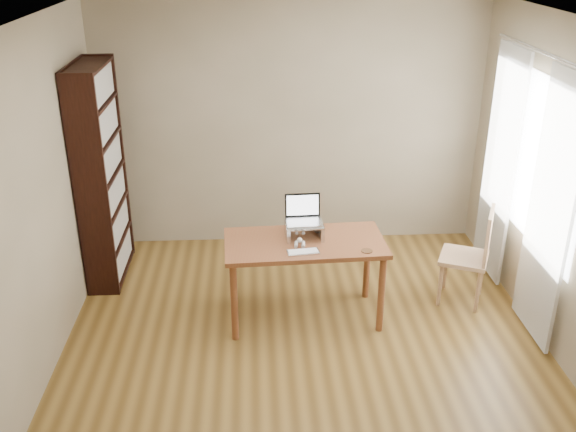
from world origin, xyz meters
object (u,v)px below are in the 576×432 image
object	(u,v)px
keyboard	(303,252)
laptop	(304,215)
bookshelf	(101,175)
desk	(305,252)
cat	(300,229)
chair	(472,252)

from	to	relation	value
keyboard	laptop	bearing A→B (deg)	77.73
bookshelf	desk	world-z (taller)	bookshelf
bookshelf	laptop	size ratio (longest dim) A/B	6.67
desk	cat	size ratio (longest dim) A/B	2.93
keyboard	cat	world-z (taller)	cat
bookshelf	cat	xyz separation A→B (m)	(1.83, -0.80, -0.24)
keyboard	chair	distance (m)	1.65
bookshelf	desk	bearing A→B (deg)	-26.13
desk	laptop	size ratio (longest dim) A/B	4.42
laptop	keyboard	xyz separation A→B (m)	(-0.03, -0.35, -0.18)
keyboard	cat	bearing A→B (deg)	82.87
cat	chair	size ratio (longest dim) A/B	0.51
chair	cat	bearing A→B (deg)	-152.61
bookshelf	chair	distance (m)	3.52
bookshelf	keyboard	size ratio (longest dim) A/B	7.68
desk	bookshelf	bearing A→B (deg)	151.12
desk	chair	distance (m)	1.56
laptop	cat	size ratio (longest dim) A/B	0.66
cat	chair	world-z (taller)	chair
desk	keyboard	xyz separation A→B (m)	(-0.03, -0.22, 0.11)
bookshelf	cat	world-z (taller)	bookshelf
bookshelf	desk	size ratio (longest dim) A/B	1.51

